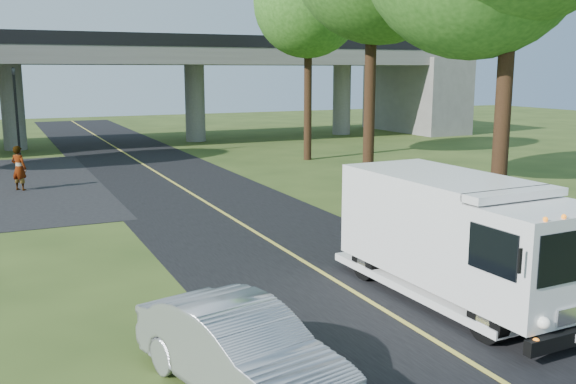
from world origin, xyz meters
TOP-DOWN VIEW (x-y plane):
  - ground at (0.00, 0.00)m, footprint 120.00×120.00m
  - road at (0.00, 10.00)m, footprint 7.00×90.00m
  - lane_line at (0.00, 10.00)m, footprint 0.12×90.00m
  - overpass at (0.00, 32.00)m, footprint 54.00×10.00m
  - traffic_signal at (-6.00, 26.00)m, footprint 0.18×0.22m
  - tree_right_far at (9.21, 19.84)m, footprint 5.77×5.67m
  - step_van at (1.83, -1.79)m, footprint 2.63×6.64m
  - silver_sedan at (-4.01, -3.67)m, footprint 2.57×4.58m
  - pedestrian at (-6.40, 16.56)m, footprint 0.83×0.82m

SIDE VIEW (x-z plane):
  - ground at x=0.00m, z-range 0.00..0.00m
  - road at x=0.00m, z-range 0.00..0.02m
  - lane_line at x=0.00m, z-range 0.03..0.03m
  - silver_sedan at x=-4.01m, z-range 0.00..1.43m
  - pedestrian at x=-6.40m, z-range 0.00..1.93m
  - step_van at x=1.83m, z-range 0.12..2.88m
  - traffic_signal at x=-6.00m, z-range 0.60..5.80m
  - overpass at x=0.00m, z-range 0.91..8.21m
  - tree_right_far at x=9.21m, z-range 2.81..13.80m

